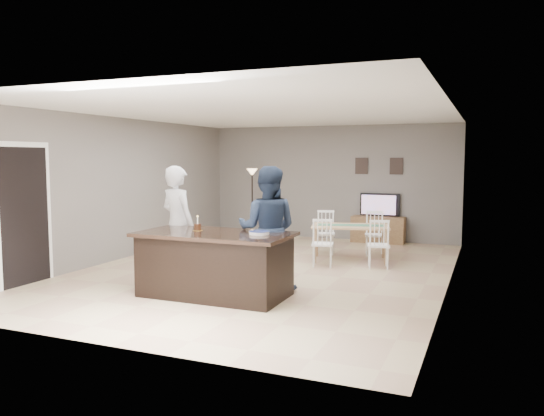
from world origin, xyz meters
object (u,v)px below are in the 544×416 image
at_px(tv_console, 378,230).
at_px(plate_stack, 259,233).
at_px(dining_table, 350,231).
at_px(man, 267,229).
at_px(birthday_cake, 198,227).
at_px(woman, 178,224).
at_px(floor_lamp, 252,185).
at_px(kitchen_island, 215,264).
at_px(television, 379,205).

xyz_separation_m(tv_console, plate_stack, (-0.55, -5.51, 0.62)).
bearing_deg(dining_table, plate_stack, -112.83).
bearing_deg(plate_stack, man, 99.66).
relative_size(tv_console, dining_table, 0.63).
bearing_deg(dining_table, birthday_cake, -128.84).
distance_m(tv_console, birthday_cake, 5.73).
xyz_separation_m(woman, man, (1.52, 0.00, 0.00)).
xyz_separation_m(woman, birthday_cake, (0.63, -0.47, 0.04)).
xyz_separation_m(birthday_cake, dining_table, (1.44, 3.17, -0.40)).
relative_size(birthday_cake, floor_lamp, 0.13).
height_order(dining_table, floor_lamp, floor_lamp).
bearing_deg(kitchen_island, woman, 149.93).
distance_m(kitchen_island, plate_stack, 0.81).
bearing_deg(woman, birthday_cake, 162.88).
bearing_deg(television, kitchen_island, 77.99).
xyz_separation_m(man, birthday_cake, (-0.89, -0.47, 0.04)).
distance_m(dining_table, floor_lamp, 3.17).
bearing_deg(man, tv_console, -109.11).
relative_size(kitchen_island, plate_stack, 7.64).
xyz_separation_m(birthday_cake, floor_lamp, (-1.26, 4.65, 0.36)).
height_order(birthday_cake, floor_lamp, floor_lamp).
bearing_deg(kitchen_island, birthday_cake, 166.09).
bearing_deg(woman, floor_lamp, -61.89).
relative_size(man, birthday_cake, 8.42).
relative_size(television, birthday_cake, 4.23).
relative_size(birthday_cake, dining_table, 0.11).
xyz_separation_m(plate_stack, floor_lamp, (-2.23, 4.66, 0.39)).
xyz_separation_m(woman, floor_lamp, (-0.63, 4.18, 0.40)).
relative_size(kitchen_island, tv_console, 1.79).
relative_size(woman, birthday_cake, 8.40).
bearing_deg(dining_table, floor_lamp, 136.97).
bearing_deg(tv_console, woman, -113.18).
xyz_separation_m(kitchen_island, man, (0.57, 0.55, 0.46)).
bearing_deg(floor_lamp, woman, -81.43).
bearing_deg(floor_lamp, tv_console, 16.89).
distance_m(woman, man, 1.52).
relative_size(television, woman, 0.50).
height_order(television, man, man).
xyz_separation_m(plate_stack, dining_table, (0.47, 3.19, -0.37)).
bearing_deg(woman, dining_table, -107.98).
distance_m(tv_console, dining_table, 2.33).
height_order(tv_console, birthday_cake, birthday_cake).
bearing_deg(plate_stack, dining_table, 81.59).
xyz_separation_m(tv_console, birthday_cake, (-1.52, -5.49, 0.65)).
bearing_deg(plate_stack, woman, 163.15).
height_order(man, floor_lamp, man).
bearing_deg(woman, kitchen_island, 169.47).
xyz_separation_m(tv_console, television, (0.00, 0.07, 0.56)).
xyz_separation_m(kitchen_island, dining_table, (1.12, 3.25, 0.10)).
height_order(plate_stack, floor_lamp, floor_lamp).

